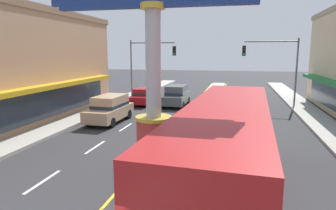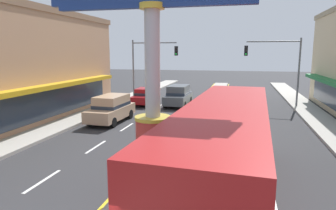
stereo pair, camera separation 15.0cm
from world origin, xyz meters
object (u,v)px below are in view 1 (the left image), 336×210
at_px(district_sign, 153,75).
at_px(bus_mid_left_lane, 226,146).
at_px(traffic_light_right_side, 276,60).
at_px(traffic_light_left_side, 147,59).
at_px(sedan_far_right_lane, 143,96).
at_px(suv_near_left_lane, 177,95).
at_px(sedan_near_right_lane, 233,104).
at_px(suv_far_left_oncoming, 110,108).

xyz_separation_m(district_sign, bus_mid_left_lane, (2.62, -0.50, -2.27)).
bearing_deg(traffic_light_right_side, bus_mid_left_lane, -100.69).
height_order(district_sign, bus_mid_left_lane, district_sign).
distance_m(traffic_light_left_side, sedan_far_right_lane, 4.20).
bearing_deg(suv_near_left_lane, bus_mid_left_lane, -73.31).
height_order(sedan_near_right_lane, sedan_far_right_lane, same).
height_order(traffic_light_right_side, bus_mid_left_lane, traffic_light_right_side).
distance_m(district_sign, sedan_near_right_lane, 14.87).
bearing_deg(bus_mid_left_lane, sedan_far_right_lane, 115.93).
distance_m(suv_near_left_lane, suv_far_left_oncoming, 8.36).
xyz_separation_m(sedan_far_right_lane, suv_near_left_lane, (3.30, -0.09, 0.20)).
distance_m(traffic_light_left_side, suv_far_left_oncoming, 10.65).
distance_m(sedan_far_right_lane, suv_near_left_lane, 3.31).
xyz_separation_m(traffic_light_left_side, traffic_light_right_side, (12.41, -0.95, 0.00)).
xyz_separation_m(district_sign, suv_far_left_oncoming, (-5.92, 9.31, -3.15)).
bearing_deg(sedan_far_right_lane, traffic_light_right_side, 6.66).
bearing_deg(suv_far_left_oncoming, sedan_far_right_lane, 90.03).
xyz_separation_m(sedan_far_right_lane, bus_mid_left_lane, (8.55, -17.58, 1.08)).
distance_m(district_sign, traffic_light_right_side, 19.51).
distance_m(district_sign, bus_mid_left_lane, 3.50).
height_order(district_sign, suv_far_left_oncoming, district_sign).
relative_size(sedan_near_right_lane, sedan_far_right_lane, 1.01).
xyz_separation_m(district_sign, traffic_light_left_side, (-6.21, 19.45, 0.11)).
bearing_deg(traffic_light_left_side, district_sign, -72.30).
height_order(traffic_light_right_side, suv_near_left_lane, traffic_light_right_side).
xyz_separation_m(suv_near_left_lane, bus_mid_left_lane, (5.24, -17.49, 0.88)).
distance_m(traffic_light_right_side, sedan_far_right_lane, 12.69).
bearing_deg(sedan_far_right_lane, sedan_near_right_lane, -18.32).
bearing_deg(sedan_near_right_lane, traffic_light_left_side, 149.52).
bearing_deg(sedan_far_right_lane, bus_mid_left_lane, -64.07).
distance_m(traffic_light_right_side, suv_far_left_oncoming, 15.56).
xyz_separation_m(traffic_light_left_side, sedan_near_right_lane, (8.83, -5.20, -3.46)).
bearing_deg(sedan_near_right_lane, suv_near_left_lane, 152.41).
bearing_deg(suv_far_left_oncoming, traffic_light_left_side, 91.63).
bearing_deg(district_sign, suv_far_left_oncoming, 122.45).
height_order(sedan_near_right_lane, suv_near_left_lane, suv_near_left_lane).
bearing_deg(district_sign, traffic_light_left_side, 107.70).
distance_m(traffic_light_right_side, sedan_near_right_lane, 6.54).
distance_m(sedan_near_right_lane, suv_far_left_oncoming, 9.87).
height_order(sedan_far_right_lane, bus_mid_left_lane, bus_mid_left_lane).
distance_m(traffic_light_right_side, bus_mid_left_lane, 19.48).
relative_size(sedan_far_right_lane, suv_near_left_lane, 0.94).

